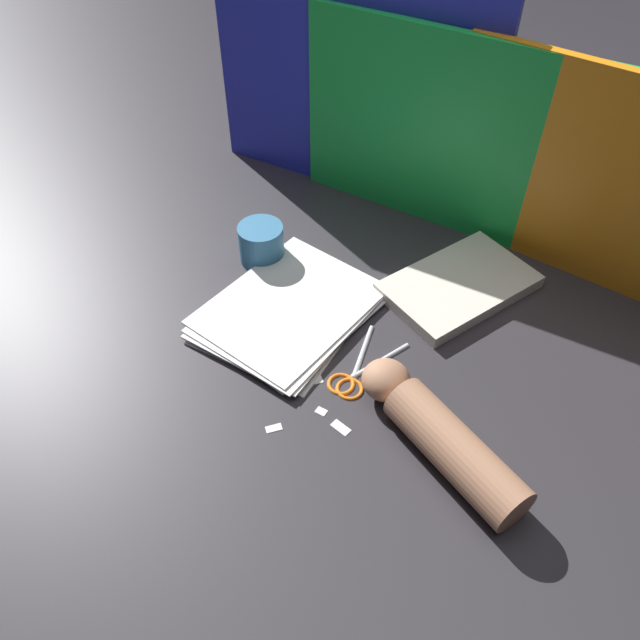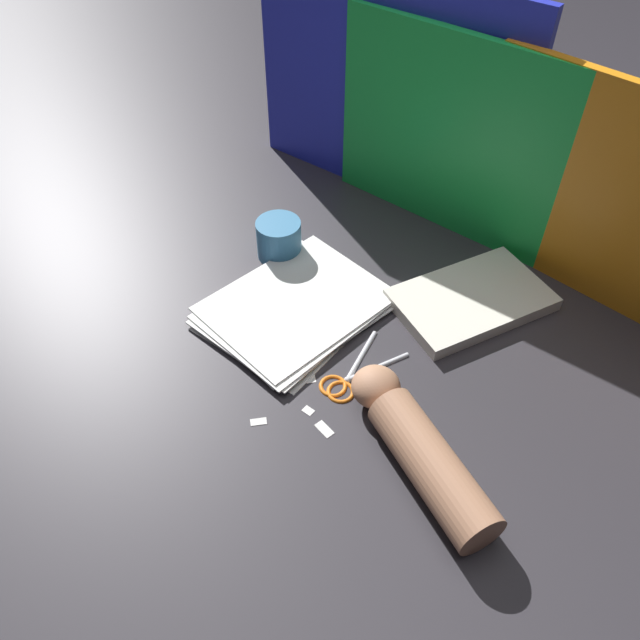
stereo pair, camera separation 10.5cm
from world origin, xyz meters
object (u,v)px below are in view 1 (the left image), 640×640
at_px(hand_forearm, 440,435).
at_px(scissors, 356,373).
at_px(paper_stack, 289,310).
at_px(book_closed, 459,285).
at_px(mug, 261,244).

bearing_deg(hand_forearm, scissors, 163.26).
bearing_deg(hand_forearm, paper_stack, 163.28).
bearing_deg(paper_stack, book_closed, 45.54).
relative_size(hand_forearm, mug, 3.64).
distance_m(hand_forearm, mug, 0.53).
distance_m(book_closed, hand_forearm, 0.36).
bearing_deg(hand_forearm, book_closed, 110.60).
distance_m(paper_stack, book_closed, 0.33).
distance_m(paper_stack, mug, 0.17).
bearing_deg(scissors, book_closed, 80.04).
relative_size(paper_stack, hand_forearm, 1.04).
relative_size(paper_stack, scissors, 1.95).
relative_size(book_closed, hand_forearm, 1.00).
distance_m(book_closed, scissors, 0.29).
bearing_deg(paper_stack, mug, 145.36).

